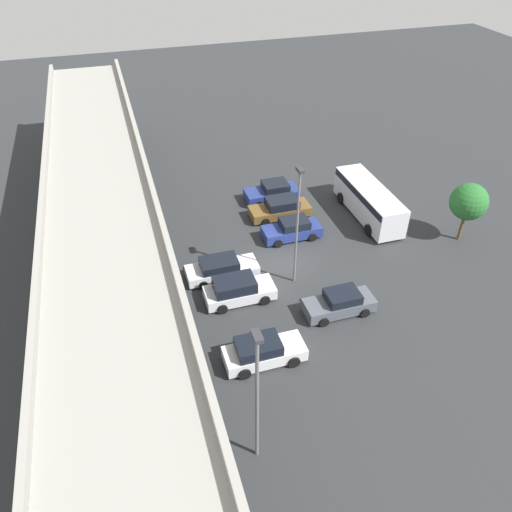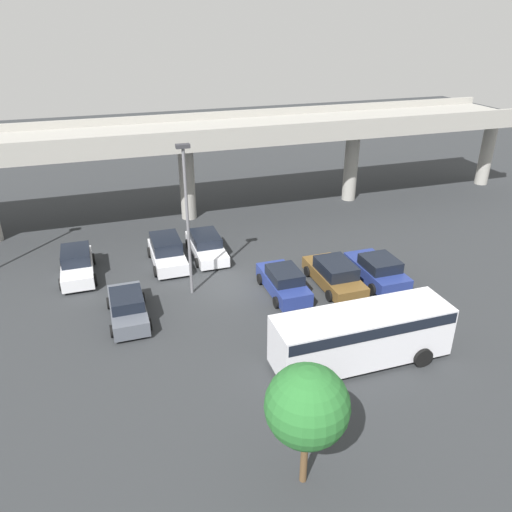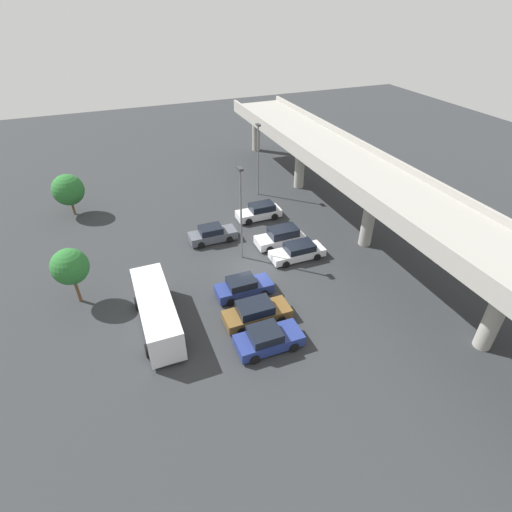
{
  "view_description": "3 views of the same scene",
  "coord_description": "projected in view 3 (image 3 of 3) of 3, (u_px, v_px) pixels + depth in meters",
  "views": [
    {
      "loc": [
        -26.09,
        10.09,
        21.67
      ],
      "look_at": [
        -0.14,
        2.13,
        1.1
      ],
      "focal_mm": 35.0,
      "sensor_mm": 36.0,
      "label": 1
    },
    {
      "loc": [
        -6.39,
        -24.19,
        14.17
      ],
      "look_at": [
        1.83,
        0.64,
        1.43
      ],
      "focal_mm": 35.0,
      "sensor_mm": 36.0,
      "label": 2
    },
    {
      "loc": [
        25.49,
        -9.58,
        20.17
      ],
      "look_at": [
        1.39,
        0.01,
        2.39
      ],
      "focal_mm": 28.0,
      "sensor_mm": 36.0,
      "label": 3
    }
  ],
  "objects": [
    {
      "name": "parked_car_6",
      "position": [
        268.0,
        339.0,
        26.4
      ],
      "size": [
        2.25,
        4.48,
        1.56
      ],
      "rotation": [
        0.0,
        0.0,
        1.57
      ],
      "color": "navy",
      "rests_on": "ground_plane"
    },
    {
      "name": "parked_car_2",
      "position": [
        281.0,
        237.0,
        36.87
      ],
      "size": [
        2.11,
        4.49,
        1.67
      ],
      "rotation": [
        0.0,
        0.0,
        -1.57
      ],
      "color": "silver",
      "rests_on": "ground_plane"
    },
    {
      "name": "parked_car_5",
      "position": [
        256.0,
        312.0,
        28.49
      ],
      "size": [
        2.17,
        4.83,
        1.57
      ],
      "rotation": [
        0.0,
        0.0,
        1.57
      ],
      "color": "brown",
      "rests_on": "ground_plane"
    },
    {
      "name": "highway_overpass",
      "position": [
        375.0,
        185.0,
        33.97
      ],
      "size": [
        55.8,
        6.49,
        7.29
      ],
      "color": "#9E9B93",
      "rests_on": "ground_plane"
    },
    {
      "name": "lamp_post_mid_lot",
      "position": [
        258.0,
        155.0,
        43.48
      ],
      "size": [
        0.7,
        0.35,
        8.04
      ],
      "color": "slate",
      "rests_on": "ground_plane"
    },
    {
      "name": "tree_front_centre",
      "position": [
        70.0,
        267.0,
        28.82
      ],
      "size": [
        2.7,
        2.7,
        4.6
      ],
      "color": "brown",
      "rests_on": "ground_plane"
    },
    {
      "name": "parked_car_3",
      "position": [
        298.0,
        251.0,
        35.08
      ],
      "size": [
        2.08,
        4.86,
        1.41
      ],
      "rotation": [
        0.0,
        0.0,
        -1.57
      ],
      "color": "silver",
      "rests_on": "ground_plane"
    },
    {
      "name": "parked_car_4",
      "position": [
        243.0,
        287.0,
        30.9
      ],
      "size": [
        2.01,
        4.39,
        1.54
      ],
      "rotation": [
        0.0,
        0.0,
        1.57
      ],
      "color": "navy",
      "rests_on": "ground_plane"
    },
    {
      "name": "lamp_post_near_aisle",
      "position": [
        241.0,
        208.0,
        32.76
      ],
      "size": [
        0.7,
        0.35,
        8.41
      ],
      "color": "slate",
      "rests_on": "ground_plane"
    },
    {
      "name": "ground_plane",
      "position": [
        250.0,
        271.0,
        33.86
      ],
      "size": [
        117.15,
        117.15,
        0.0
      ],
      "primitive_type": "plane",
      "color": "#2D3033"
    },
    {
      "name": "parked_car_0",
      "position": [
        260.0,
        212.0,
        41.0
      ],
      "size": [
        2.03,
        4.57,
        1.59
      ],
      "rotation": [
        0.0,
        0.0,
        -1.57
      ],
      "color": "silver",
      "rests_on": "ground_plane"
    },
    {
      "name": "tree_front_left",
      "position": [
        68.0,
        190.0,
        40.6
      ],
      "size": [
        3.17,
        3.17,
        4.38
      ],
      "color": "brown",
      "rests_on": "ground_plane"
    },
    {
      "name": "shuttle_bus",
      "position": [
        156.0,
        310.0,
        27.56
      ],
      "size": [
        8.04,
        2.59,
        2.57
      ],
      "rotation": [
        0.0,
        0.0,
        3.14
      ],
      "color": "silver",
      "rests_on": "ground_plane"
    },
    {
      "name": "parked_car_1",
      "position": [
        212.0,
        234.0,
        37.42
      ],
      "size": [
        1.99,
        4.41,
        1.54
      ],
      "rotation": [
        0.0,
        0.0,
        1.57
      ],
      "color": "#515660",
      "rests_on": "ground_plane"
    }
  ]
}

